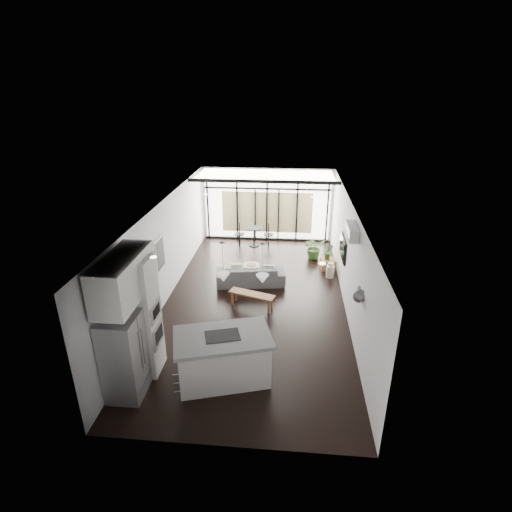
% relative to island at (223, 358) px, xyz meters
% --- Properties ---
extents(floor, '(5.00, 10.00, 0.00)m').
position_rel_island_xyz_m(floor, '(0.34, 3.31, -0.53)').
color(floor, black).
rests_on(floor, ground).
extents(ceiling, '(5.00, 10.00, 0.00)m').
position_rel_island_xyz_m(ceiling, '(0.34, 3.31, 2.27)').
color(ceiling, silver).
rests_on(ceiling, ground).
extents(wall_left, '(0.02, 10.00, 2.80)m').
position_rel_island_xyz_m(wall_left, '(-2.16, 3.31, 0.87)').
color(wall_left, silver).
rests_on(wall_left, ground).
extents(wall_right, '(0.02, 10.00, 2.80)m').
position_rel_island_xyz_m(wall_right, '(2.84, 3.31, 0.87)').
color(wall_right, silver).
rests_on(wall_right, ground).
extents(wall_back, '(5.00, 0.02, 2.80)m').
position_rel_island_xyz_m(wall_back, '(0.34, 8.31, 0.87)').
color(wall_back, silver).
rests_on(wall_back, ground).
extents(wall_front, '(5.00, 0.02, 2.80)m').
position_rel_island_xyz_m(wall_front, '(0.34, -1.69, 0.87)').
color(wall_front, silver).
rests_on(wall_front, ground).
extents(glazing, '(5.00, 0.20, 2.80)m').
position_rel_island_xyz_m(glazing, '(0.34, 8.19, 0.87)').
color(glazing, black).
rests_on(glazing, ground).
extents(skylight, '(4.70, 1.90, 0.06)m').
position_rel_island_xyz_m(skylight, '(0.34, 7.31, 2.24)').
color(skylight, silver).
rests_on(skylight, ceiling).
extents(neighbour_building, '(3.50, 0.02, 1.60)m').
position_rel_island_xyz_m(neighbour_building, '(0.34, 8.26, 0.57)').
color(neighbour_building, beige).
rests_on(neighbour_building, ground).
extents(island, '(2.17, 1.64, 1.05)m').
position_rel_island_xyz_m(island, '(0.00, 0.00, 0.00)').
color(island, silver).
rests_on(island, floor).
extents(cooktop, '(0.79, 0.63, 0.01)m').
position_rel_island_xyz_m(cooktop, '(-0.00, 0.00, 0.53)').
color(cooktop, black).
rests_on(cooktop, island).
extents(fridge, '(0.67, 0.84, 1.73)m').
position_rel_island_xyz_m(fridge, '(-1.80, -0.57, 0.34)').
color(fridge, gray).
rests_on(fridge, floor).
extents(appliance_column, '(0.67, 0.70, 2.60)m').
position_rel_island_xyz_m(appliance_column, '(-1.71, 0.16, 0.78)').
color(appliance_column, silver).
rests_on(appliance_column, floor).
extents(upper_cabinets, '(0.62, 1.75, 0.86)m').
position_rel_island_xyz_m(upper_cabinets, '(-1.78, -0.19, 1.82)').
color(upper_cabinets, silver).
rests_on(upper_cabinets, wall_left).
extents(pendant_left, '(0.26, 0.26, 0.18)m').
position_rel_island_xyz_m(pendant_left, '(-0.06, 0.66, 1.49)').
color(pendant_left, silver).
rests_on(pendant_left, ceiling).
extents(pendant_right, '(0.26, 0.26, 0.18)m').
position_rel_island_xyz_m(pendant_right, '(0.74, 0.66, 1.49)').
color(pendant_right, silver).
rests_on(pendant_right, ceiling).
extents(sofa, '(2.14, 0.91, 0.81)m').
position_rel_island_xyz_m(sofa, '(0.10, 4.36, -0.12)').
color(sofa, '#4F4F51').
rests_on(sofa, floor).
extents(console_bench, '(1.31, 0.72, 0.41)m').
position_rel_island_xyz_m(console_bench, '(0.29, 2.97, -0.32)').
color(console_bench, brown).
rests_on(console_bench, floor).
extents(pouf, '(0.59, 0.59, 0.43)m').
position_rel_island_xyz_m(pouf, '(0.08, 4.81, -0.31)').
color(pouf, silver).
rests_on(pouf, floor).
extents(crate, '(0.50, 0.50, 0.34)m').
position_rel_island_xyz_m(crate, '(2.54, 5.66, -0.36)').
color(crate, brown).
rests_on(crate, floor).
extents(plant_tall, '(0.99, 1.04, 0.65)m').
position_rel_island_xyz_m(plant_tall, '(2.13, 6.50, -0.20)').
color(plant_tall, '#366226').
rests_on(plant_tall, floor).
extents(plant_crate, '(0.31, 0.55, 0.24)m').
position_rel_island_xyz_m(plant_crate, '(2.54, 5.66, -0.06)').
color(plant_crate, '#366226').
rests_on(plant_crate, crate).
extents(milk_can, '(0.28, 0.28, 0.50)m').
position_rel_island_xyz_m(milk_can, '(2.57, 5.03, -0.28)').
color(milk_can, beige).
rests_on(milk_can, floor).
extents(bistro_set, '(1.48, 0.61, 0.70)m').
position_rel_island_xyz_m(bistro_set, '(-0.09, 7.52, -0.17)').
color(bistro_set, black).
rests_on(bistro_set, floor).
extents(tv, '(0.05, 1.10, 0.65)m').
position_rel_island_xyz_m(tv, '(2.80, 4.31, 0.77)').
color(tv, black).
rests_on(tv, wall_right).
extents(ac_unit, '(0.22, 0.90, 0.30)m').
position_rel_island_xyz_m(ac_unit, '(2.72, 2.51, 1.92)').
color(ac_unit, white).
rests_on(ac_unit, wall_right).
extents(framed_art, '(0.04, 0.70, 0.90)m').
position_rel_island_xyz_m(framed_art, '(-2.13, 2.81, 1.02)').
color(framed_art, black).
rests_on(framed_art, wall_left).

